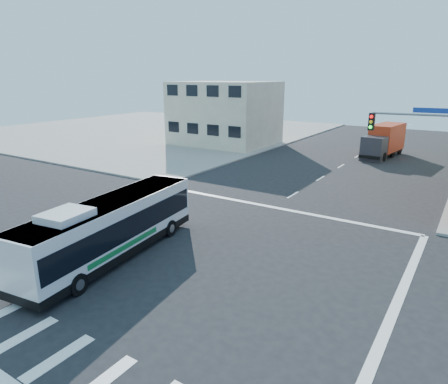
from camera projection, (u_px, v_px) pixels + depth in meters
The scene contains 6 objects.
ground at pixel (188, 258), 19.73m from camera, with size 120.00×120.00×0.00m, color black.
sidewalk_nw at pixel (150, 130), 66.16m from camera, with size 50.00×50.00×0.15m, color gray.
building_west at pixel (225, 113), 51.66m from camera, with size 12.06×10.06×8.00m.
signal_mast_ne at pixel (432, 145), 22.20m from camera, with size 7.91×1.13×8.07m.
transit_bus at pixel (112, 227), 19.45m from camera, with size 3.71×11.07×3.22m.
box_truck at pixel (383, 141), 44.14m from camera, with size 3.24×8.07×3.53m.
Camera 1 is at (11.27, -14.19, 8.66)m, focal length 32.00 mm.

